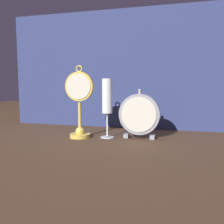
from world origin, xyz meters
name	(u,v)px	position (x,y,z in m)	size (l,w,h in m)	color
ground_plane	(107,141)	(0.00, 0.00, 0.00)	(4.00, 4.00, 0.00)	#422D1E
fabric_backdrop_drape	(125,70)	(0.00, 0.33, 0.31)	(1.28, 0.01, 0.61)	navy
pocket_watch_on_stand	(80,105)	(-0.13, 0.03, 0.14)	(0.13, 0.09, 0.31)	gold
mantel_clock_silver	(139,115)	(0.12, 0.08, 0.10)	(0.17, 0.04, 0.21)	gray
champagne_flute	(107,100)	(-0.02, 0.06, 0.16)	(0.06, 0.06, 0.25)	silver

